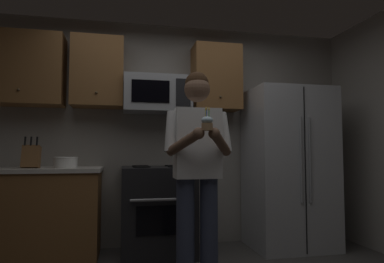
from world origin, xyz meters
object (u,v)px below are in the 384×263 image
(bowl_large_white, at_px, (66,162))
(cupcake, at_px, (207,123))
(microwave, at_px, (157,95))
(oven_range, at_px, (158,210))
(knife_block, at_px, (31,157))
(person, at_px, (197,162))
(refrigerator, at_px, (289,168))

(bowl_large_white, bearing_deg, cupcake, -45.03)
(microwave, height_order, bowl_large_white, microwave)
(oven_range, height_order, microwave, microwave)
(knife_block, bearing_deg, microwave, 6.74)
(knife_block, xyz_separation_m, person, (1.50, -0.84, -0.04))
(bowl_large_white, distance_m, cupcake, 1.69)
(oven_range, distance_m, refrigerator, 1.56)
(knife_block, relative_size, bowl_large_white, 1.36)
(knife_block, relative_size, cupcake, 1.84)
(cupcake, bearing_deg, microwave, 100.25)
(microwave, bearing_deg, person, -76.46)
(person, bearing_deg, knife_block, 150.69)
(person, distance_m, cupcake, 0.44)
(oven_range, relative_size, knife_block, 2.91)
(refrigerator, height_order, knife_block, refrigerator)
(refrigerator, bearing_deg, knife_block, 179.79)
(knife_block, height_order, bowl_large_white, knife_block)
(microwave, distance_m, refrigerator, 1.72)
(microwave, height_order, cupcake, microwave)
(refrigerator, xyz_separation_m, person, (-1.26, -0.83, 0.10))
(refrigerator, bearing_deg, oven_range, 178.50)
(microwave, bearing_deg, oven_range, -90.02)
(refrigerator, xyz_separation_m, bowl_large_white, (-2.43, 0.01, 0.08))
(bowl_large_white, distance_m, person, 1.44)
(bowl_large_white, height_order, person, person)
(person, bearing_deg, refrigerator, 33.35)
(microwave, xyz_separation_m, refrigerator, (1.50, -0.16, -0.82))
(oven_range, height_order, bowl_large_white, bowl_large_white)
(knife_block, bearing_deg, oven_range, 1.33)
(knife_block, bearing_deg, refrigerator, -0.21)
(oven_range, bearing_deg, cupcake, -78.76)
(oven_range, height_order, knife_block, knife_block)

